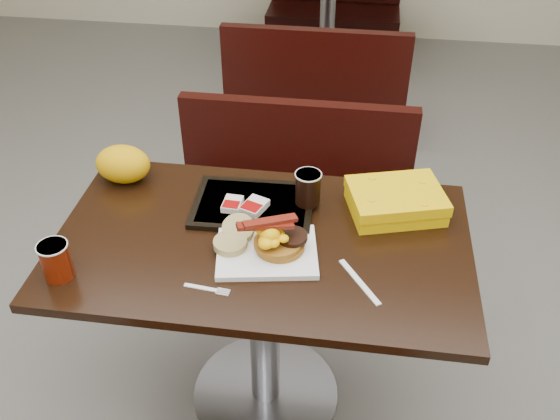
# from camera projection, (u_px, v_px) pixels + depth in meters

# --- Properties ---
(floor) EXTENTS (6.00, 7.00, 0.01)m
(floor) POSITION_uv_depth(u_px,v_px,m) (266.00, 396.00, 2.23)
(floor) COLOR #65625E
(floor) RESTS_ON ground
(table_near) EXTENTS (1.20, 0.70, 0.75)m
(table_near) POSITION_uv_depth(u_px,v_px,m) (264.00, 326.00, 2.00)
(table_near) COLOR black
(table_near) RESTS_ON floor
(bench_near_n) EXTENTS (1.00, 0.46, 0.72)m
(bench_near_n) POSITION_uv_depth(u_px,v_px,m) (291.00, 203.00, 2.56)
(bench_near_n) COLOR black
(bench_near_n) RESTS_ON floor
(table_far) EXTENTS (1.20, 0.70, 0.75)m
(table_far) POSITION_uv_depth(u_px,v_px,m) (327.00, 30.00, 4.04)
(table_far) COLOR black
(table_far) RESTS_ON floor
(bench_far_s) EXTENTS (1.00, 0.46, 0.72)m
(bench_far_s) POSITION_uv_depth(u_px,v_px,m) (317.00, 78.00, 3.50)
(bench_far_s) COLOR black
(bench_far_s) RESTS_ON floor
(platter) EXTENTS (0.31, 0.26, 0.02)m
(platter) POSITION_uv_depth(u_px,v_px,m) (267.00, 252.00, 1.71)
(platter) COLOR white
(platter) RESTS_ON table_near
(pancake_stack) EXTENTS (0.17, 0.17, 0.03)m
(pancake_stack) POSITION_uv_depth(u_px,v_px,m) (280.00, 243.00, 1.71)
(pancake_stack) COLOR #8D5617
(pancake_stack) RESTS_ON platter
(sausage_patty) EXTENTS (0.10, 0.10, 0.01)m
(sausage_patty) POSITION_uv_depth(u_px,v_px,m) (293.00, 237.00, 1.70)
(sausage_patty) COLOR black
(sausage_patty) RESTS_ON pancake_stack
(scrambled_eggs) EXTENTS (0.12, 0.11, 0.05)m
(scrambled_eggs) POSITION_uv_depth(u_px,v_px,m) (270.00, 236.00, 1.67)
(scrambled_eggs) COLOR yellow
(scrambled_eggs) RESTS_ON pancake_stack
(bacon_strips) EXTENTS (0.17, 0.12, 0.01)m
(bacon_strips) POSITION_uv_depth(u_px,v_px,m) (265.00, 225.00, 1.66)
(bacon_strips) COLOR #4B0B05
(bacon_strips) RESTS_ON scrambled_eggs
(muffin_bottom) EXTENTS (0.12, 0.12, 0.02)m
(muffin_bottom) POSITION_uv_depth(u_px,v_px,m) (230.00, 244.00, 1.71)
(muffin_bottom) COLOR tan
(muffin_bottom) RESTS_ON platter
(muffin_top) EXTENTS (0.09, 0.10, 0.05)m
(muffin_top) POSITION_uv_depth(u_px,v_px,m) (238.00, 229.00, 1.75)
(muffin_top) COLOR tan
(muffin_top) RESTS_ON platter
(coffee_cup_near) EXTENTS (0.10, 0.10, 0.11)m
(coffee_cup_near) POSITION_uv_depth(u_px,v_px,m) (56.00, 261.00, 1.62)
(coffee_cup_near) COLOR #961B05
(coffee_cup_near) RESTS_ON table_near
(fork) EXTENTS (0.13, 0.04, 0.00)m
(fork) POSITION_uv_depth(u_px,v_px,m) (200.00, 288.00, 1.61)
(fork) COLOR white
(fork) RESTS_ON table_near
(knife) EXTENTS (0.12, 0.16, 0.00)m
(knife) POSITION_uv_depth(u_px,v_px,m) (359.00, 282.00, 1.63)
(knife) COLOR white
(knife) RESTS_ON table_near
(condiment_syrup) EXTENTS (0.05, 0.04, 0.01)m
(condiment_syrup) POSITION_uv_depth(u_px,v_px,m) (236.00, 236.00, 1.77)
(condiment_syrup) COLOR #AD4F07
(condiment_syrup) RESTS_ON table_near
(condiment_ketchup) EXTENTS (0.06, 0.05, 0.01)m
(condiment_ketchup) POSITION_uv_depth(u_px,v_px,m) (236.00, 221.00, 1.83)
(condiment_ketchup) COLOR #8C0504
(condiment_ketchup) RESTS_ON table_near
(tray) EXTENTS (0.37, 0.27, 0.02)m
(tray) POSITION_uv_depth(u_px,v_px,m) (253.00, 205.00, 1.89)
(tray) COLOR black
(tray) RESTS_ON table_near
(hashbrown_sleeve_left) EXTENTS (0.06, 0.08, 0.02)m
(hashbrown_sleeve_left) POSITION_uv_depth(u_px,v_px,m) (232.00, 204.00, 1.86)
(hashbrown_sleeve_left) COLOR silver
(hashbrown_sleeve_left) RESTS_ON tray
(hashbrown_sleeve_right) EXTENTS (0.09, 0.10, 0.02)m
(hashbrown_sleeve_right) POSITION_uv_depth(u_px,v_px,m) (254.00, 207.00, 1.85)
(hashbrown_sleeve_right) COLOR silver
(hashbrown_sleeve_right) RESTS_ON tray
(coffee_cup_far) EXTENTS (0.09, 0.09, 0.11)m
(coffee_cup_far) POSITION_uv_depth(u_px,v_px,m) (308.00, 188.00, 1.85)
(coffee_cup_far) COLOR black
(coffee_cup_far) RESTS_ON tray
(clamshell) EXTENTS (0.32, 0.28, 0.07)m
(clamshell) POSITION_uv_depth(u_px,v_px,m) (396.00, 201.00, 1.85)
(clamshell) COLOR #F0BB04
(clamshell) RESTS_ON table_near
(paper_bag) EXTENTS (0.21, 0.19, 0.12)m
(paper_bag) POSITION_uv_depth(u_px,v_px,m) (123.00, 164.00, 1.97)
(paper_bag) COLOR #D59107
(paper_bag) RESTS_ON table_near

